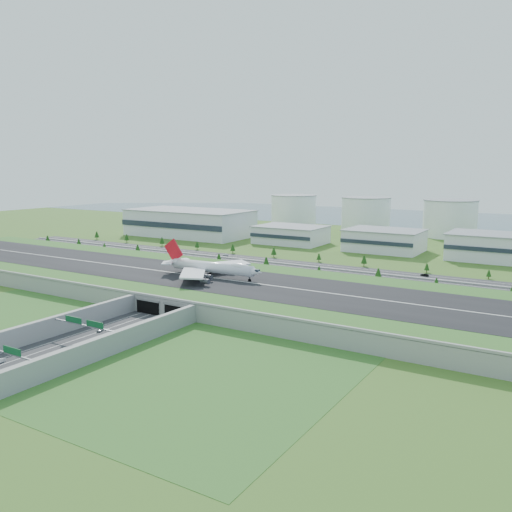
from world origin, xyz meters
The scene contains 23 objects.
ground centered at (0.00, 0.00, 0.00)m, with size 1200.00×1200.00×0.00m, color #33561B.
airfield_deck centered at (0.00, -0.09, 4.12)m, with size 520.00×100.00×9.20m.
underpass_road centered at (0.00, -99.42, 3.43)m, with size 38.80×120.40×8.00m.
sign_gantry_near centered at (0.00, -95.04, 6.95)m, with size 38.70×0.70×9.80m.
sign_gantry_far centered at (0.00, -130.04, 6.95)m, with size 38.70×0.70×9.80m.
north_expressway centered at (0.00, 95.00, 0.06)m, with size 560.00×36.00×0.12m, color #28282B.
tree_row centered at (4.81, 95.00, 4.69)m, with size 506.27×48.68×8.42m.
hangar_west centered at (-170.00, 185.00, 12.50)m, with size 120.00×60.00×25.00m, color silver.
hangar_mid_a centered at (-60.00, 190.00, 7.50)m, with size 58.00×42.00×15.00m, color silver.
hangar_mid_b centered at (25.00, 190.00, 8.50)m, with size 58.00×42.00×17.00m, color silver.
hangar_mid_c centered at (105.00, 190.00, 9.50)m, with size 58.00×42.00×19.00m, color silver.
fuel_tank_a centered at (-120.00, 310.00, 17.50)m, with size 50.00×50.00×35.00m, color white.
fuel_tank_b centered at (-35.00, 310.00, 17.50)m, with size 50.00×50.00×35.00m, color white.
fuel_tank_c centered at (50.00, 310.00, 17.50)m, with size 50.00×50.00×35.00m, color white.
bay_water centered at (0.00, 480.00, 0.03)m, with size 1200.00×260.00×0.06m, color #355465.
boeing_747 centered at (-9.88, 2.09, 13.60)m, with size 63.65×60.11×19.67m.
car_0 centered at (-6.65, -81.22, 0.84)m, with size 1.70×4.23×1.44m, color #ADAEB1.
car_1 centered at (-8.42, -125.53, 0.83)m, with size 1.50×4.30×1.42m, color silver.
car_2 centered at (8.35, -75.43, 0.79)m, with size 2.22×4.80×1.34m, color #0D1742.
car_3 centered at (10.44, -131.22, 0.79)m, with size 1.88×4.62×1.34m, color maroon.
car_4 centered at (-107.14, 85.64, 0.78)m, with size 1.55×3.85×1.31m, color slate.
car_5 centered at (79.22, 104.71, 0.94)m, with size 1.73×4.95×1.63m, color black.
car_7 centered at (-71.44, 104.00, 0.82)m, with size 1.97×4.86×1.41m, color white.
Camera 1 is at (162.03, -232.62, 68.21)m, focal length 38.00 mm.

